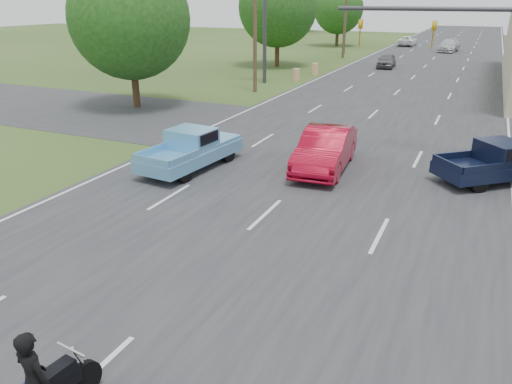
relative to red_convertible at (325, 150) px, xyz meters
The scene contains 17 objects.
ground 13.13m from the red_convertible, 91.59° to the right, with size 200.00×200.00×0.00m, color #30461C.
main_road 26.91m from the red_convertible, 90.78° to the left, with size 15.00×180.00×0.02m, color #2D2D30.
cross_road 4.98m from the red_convertible, 94.25° to the left, with size 120.00×10.00×0.02m, color #2D2D30.
utility_pole_5 18.42m from the red_convertible, 123.51° to the left, with size 2.00×0.28×10.00m.
utility_pole_6 40.38m from the red_convertible, 104.23° to the left, with size 2.00×0.28×10.00m.
tree_0 16.54m from the red_convertible, 154.35° to the left, with size 7.14×7.14×8.84m.
tree_1 32.40m from the red_convertible, 115.63° to the left, with size 7.56×7.56×9.36m.
tree_2 55.02m from the red_convertible, 105.39° to the left, with size 6.72×6.72×8.32m.
barrel_2 22.70m from the red_convertible, 112.99° to the left, with size 0.56×0.56×1.00m, color orange.
barrel_3 26.33m from the red_convertible, 108.98° to the left, with size 0.56×0.56×1.00m, color orange.
signal_mast 7.80m from the red_convertible, 35.52° to the left, with size 9.12×0.40×7.00m.
red_convertible is the anchor object (origin of this frame).
blue_pickup 5.28m from the red_convertible, 158.14° to the right, with size 2.36×5.00×1.60m.
navy_pickup 6.47m from the red_convertible, 12.11° to the left, with size 4.62×4.37×1.53m.
distant_car_grey 32.53m from the red_convertible, 96.56° to the left, with size 1.57×3.91×1.33m, color #5A5B5F.
distant_car_silver 51.06m from the red_convertible, 89.47° to the left, with size 2.10×5.17×1.50m, color silver.
distant_car_white 57.61m from the red_convertible, 95.54° to the left, with size 2.20×4.77×1.33m, color white.
Camera 1 is at (5.72, -5.27, 6.43)m, focal length 35.00 mm.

